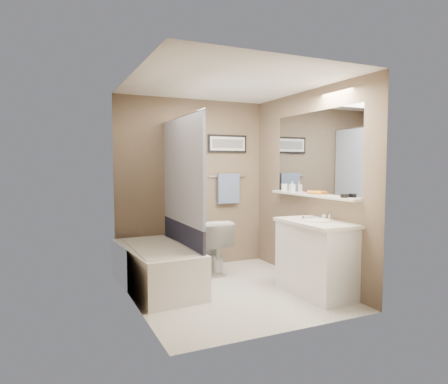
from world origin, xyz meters
name	(u,v)px	position (x,y,z in m)	size (l,w,h in m)	color
ground	(229,291)	(0.00, 0.00, 0.00)	(2.50, 2.50, 0.00)	silver
ceiling	(230,84)	(0.00, 0.00, 2.38)	(2.20, 2.50, 0.04)	white
wall_back	(193,184)	(0.00, 1.23, 1.20)	(2.20, 0.04, 2.40)	brown
wall_front	(290,196)	(0.00, -1.23, 1.20)	(2.20, 0.04, 2.40)	brown
wall_left	(135,191)	(-1.08, 0.00, 1.20)	(0.04, 2.50, 2.40)	brown
wall_right	(307,186)	(1.08, 0.00, 1.20)	(0.04, 2.50, 2.40)	brown
tile_surround	(125,206)	(-1.09, 0.50, 1.00)	(0.02, 1.55, 2.00)	#C4AD94
curtain_rod	(182,117)	(-0.40, 0.50, 2.05)	(0.02, 0.02, 1.55)	silver
curtain_upper	(182,171)	(-0.40, 0.50, 1.40)	(0.03, 1.45, 1.28)	white
curtain_lower	(183,237)	(-0.40, 0.50, 0.58)	(0.03, 1.45, 0.36)	#222640
mirror	(315,153)	(1.09, -0.15, 1.62)	(0.02, 1.60, 1.00)	silver
shelf	(311,195)	(1.04, -0.15, 1.10)	(0.12, 1.60, 0.03)	silver
towel_bar	(228,176)	(0.55, 1.22, 1.30)	(0.02, 0.02, 0.60)	silver
towel	(228,188)	(0.55, 1.20, 1.12)	(0.34, 0.05, 0.44)	#8BA4CA
art_frame	(227,144)	(0.55, 1.23, 1.78)	(0.62, 0.03, 0.26)	black
art_mat	(228,144)	(0.55, 1.22, 1.78)	(0.56, 0.00, 0.20)	white
art_image	(228,144)	(0.55, 1.22, 1.78)	(0.50, 0.00, 0.13)	#595959
door	(340,216)	(0.55, -1.24, 1.00)	(0.80, 0.02, 2.00)	silver
door_handle	(308,217)	(0.22, -1.19, 1.00)	(0.02, 0.02, 0.10)	silver
bathtub	(156,268)	(-0.75, 0.44, 0.25)	(0.70, 1.50, 0.50)	white
tub_rim	(156,247)	(-0.75, 0.44, 0.50)	(0.56, 1.36, 0.02)	beige
toilet	(211,246)	(0.11, 0.84, 0.37)	(0.41, 0.72, 0.73)	silver
vanity	(316,259)	(0.85, -0.51, 0.40)	(0.50, 0.90, 0.80)	white
countertop	(316,223)	(0.84, -0.51, 0.82)	(0.54, 0.96, 0.04)	silver
sink_basin	(315,220)	(0.83, -0.51, 0.85)	(0.34, 0.34, 0.01)	white
faucet_spout	(330,216)	(1.03, -0.51, 0.89)	(0.02, 0.02, 0.10)	silver
faucet_knob	(324,216)	(1.03, -0.41, 0.87)	(0.05, 0.05, 0.05)	white
candle_bowl_near	(344,196)	(1.04, -0.74, 1.14)	(0.09, 0.09, 0.04)	black
hair_brush_front	(315,193)	(1.04, -0.22, 1.14)	(0.04, 0.04, 0.22)	orange
pink_comb	(303,193)	(1.04, 0.02, 1.12)	(0.03, 0.16, 0.01)	pink
glass_jar	(284,187)	(1.04, 0.44, 1.17)	(0.08, 0.08, 0.10)	silver
soap_bottle	(292,186)	(1.04, 0.26, 1.19)	(0.06, 0.07, 0.14)	#999999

